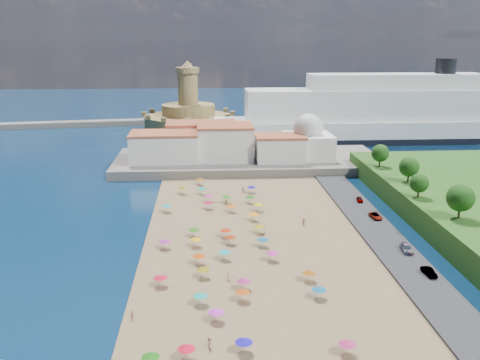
{
  "coord_description": "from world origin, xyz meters",
  "views": [
    {
      "loc": [
        -4.53,
        -104.65,
        43.39
      ],
      "look_at": [
        4.0,
        25.0,
        8.0
      ],
      "focal_mm": 40.0,
      "sensor_mm": 36.0,
      "label": 1
    }
  ],
  "objects": [
    {
      "name": "ground",
      "position": [
        0.0,
        0.0,
        0.0
      ],
      "size": [
        700.0,
        700.0,
        0.0
      ],
      "primitive_type": "plane",
      "color": "#071938",
      "rests_on": "ground"
    },
    {
      "name": "terrace",
      "position": [
        10.0,
        73.0,
        1.5
      ],
      "size": [
        90.0,
        36.0,
        3.0
      ],
      "primitive_type": "cube",
      "color": "#59544C",
      "rests_on": "ground"
    },
    {
      "name": "jetty",
      "position": [
        -12.0,
        108.0,
        1.2
      ],
      "size": [
        18.0,
        70.0,
        2.4
      ],
      "primitive_type": "cube",
      "color": "#59544C",
      "rests_on": "ground"
    },
    {
      "name": "waterfront_buildings",
      "position": [
        -3.05,
        73.64,
        7.88
      ],
      "size": [
        57.0,
        29.0,
        11.0
      ],
      "color": "silver",
      "rests_on": "terrace"
    },
    {
      "name": "domed_building",
      "position": [
        30.0,
        71.0,
        8.97
      ],
      "size": [
        16.0,
        16.0,
        15.0
      ],
      "color": "silver",
      "rests_on": "terrace"
    },
    {
      "name": "fortress",
      "position": [
        -12.0,
        138.0,
        6.68
      ],
      "size": [
        40.0,
        40.0,
        32.4
      ],
      "color": "#A58D52",
      "rests_on": "ground"
    },
    {
      "name": "cruise_ship",
      "position": [
        74.55,
        114.2,
        10.1
      ],
      "size": [
        156.05,
        23.65,
        34.1
      ],
      "color": "black",
      "rests_on": "ground"
    },
    {
      "name": "beach_parasols",
      "position": [
        -0.87,
        -9.59,
        2.15
      ],
      "size": [
        31.69,
        116.56,
        2.2
      ],
      "color": "gray",
      "rests_on": "beach"
    },
    {
      "name": "beachgoers",
      "position": [
        2.57,
        -5.16,
        1.15
      ],
      "size": [
        37.87,
        92.22,
        1.89
      ],
      "color": "tan",
      "rests_on": "beach"
    },
    {
      "name": "parked_cars",
      "position": [
        36.0,
        3.19,
        1.37
      ],
      "size": [
        2.56,
        49.01,
        1.44
      ],
      "color": "gray",
      "rests_on": "promenade"
    }
  ]
}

